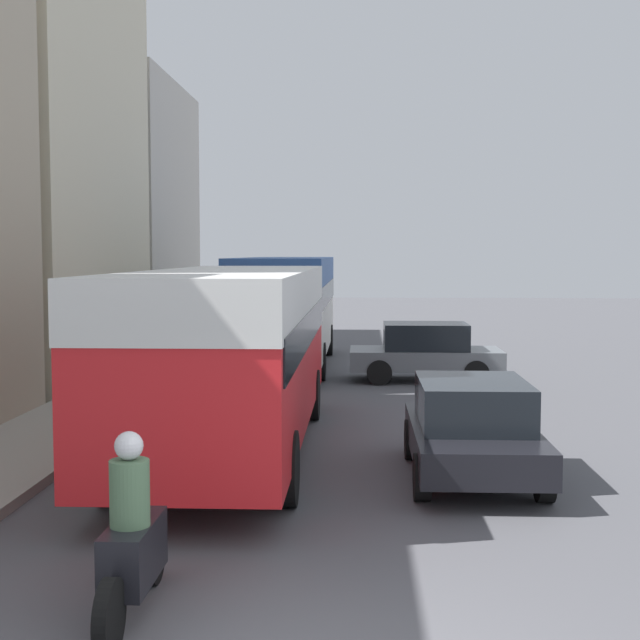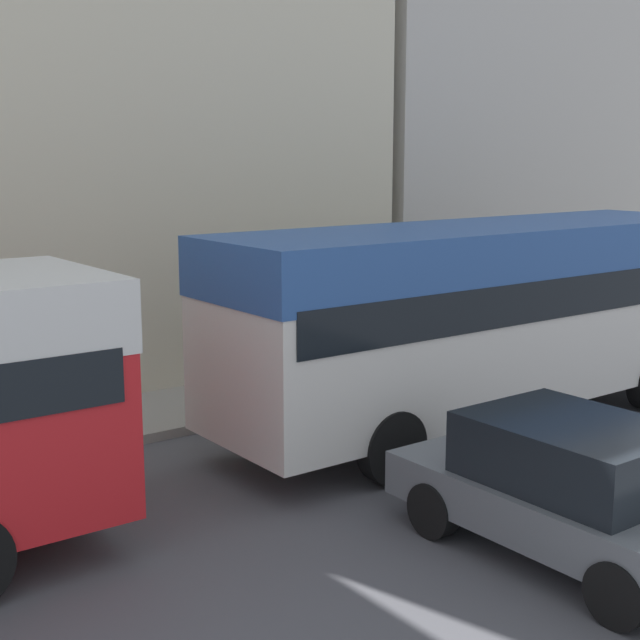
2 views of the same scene
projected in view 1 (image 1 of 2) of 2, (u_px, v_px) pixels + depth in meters
name	position (u px, v px, depth m)	size (l,w,h in m)	color
building_end_row	(110.00, 214.00, 32.58)	(5.09, 8.47, 9.47)	beige
bus_lead	(231.00, 335.00, 14.62)	(2.61, 9.88, 3.04)	red
bus_following	(286.00, 296.00, 25.97)	(2.52, 9.37, 3.19)	silver
motorcycle_behind_lead	(132.00, 544.00, 8.06)	(0.38, 2.24, 1.73)	black
car_crossing	(425.00, 351.00, 23.14)	(3.91, 1.92, 1.50)	slate
car_far_curb	(472.00, 428.00, 13.05)	(1.84, 3.91, 1.46)	black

